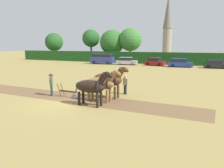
{
  "coord_description": "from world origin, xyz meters",
  "views": [
    {
      "loc": [
        8.78,
        -11.8,
        3.85
      ],
      "look_at": [
        2.17,
        2.22,
        1.1
      ],
      "focal_mm": 35.0,
      "sensor_mm": 36.0,
      "label": 1
    }
  ],
  "objects": [
    {
      "name": "plow",
      "position": [
        -0.91,
        1.27,
        0.32
      ],
      "size": [
        1.73,
        0.47,
        1.13
      ],
      "rotation": [
        0.0,
        0.0,
        -0.02
      ],
      "color": "#4C331E",
      "rests_on": "ground"
    },
    {
      "name": "farmer_at_plow",
      "position": [
        -2.49,
        1.15,
        0.99
      ],
      "size": [
        0.52,
        0.47,
        1.7
      ],
      "rotation": [
        0.0,
        0.0,
        0.85
      ],
      "color": "#28334C",
      "rests_on": "ground"
    },
    {
      "name": "church_spire",
      "position": [
        -5.84,
        61.5,
        10.74
      ],
      "size": [
        3.16,
        3.16,
        20.53
      ],
      "color": "gray",
      "rests_on": "ground"
    },
    {
      "name": "draft_horse_lead_left",
      "position": [
        1.77,
        -0.01,
        1.27
      ],
      "size": [
        2.84,
        0.91,
        2.36
      ],
      "rotation": [
        0.0,
        0.0,
        -0.02
      ],
      "color": "black",
      "rests_on": "ground"
    },
    {
      "name": "tree_center",
      "position": [
        -9.43,
        36.89,
        5.18
      ],
      "size": [
        5.34,
        5.34,
        7.86
      ],
      "color": "#423323",
      "rests_on": "ground"
    },
    {
      "name": "farmer_beside_team",
      "position": [
        2.47,
        4.07,
        0.87
      ],
      "size": [
        0.53,
        0.42,
        1.53
      ],
      "rotation": [
        0.0,
        0.0,
        0.96
      ],
      "color": "#38332D",
      "rests_on": "ground"
    },
    {
      "name": "plowed_furrow_strip",
      "position": [
        -1.48,
        1.28,
        0.0
      ],
      "size": [
        21.07,
        3.09,
        0.01
      ],
      "primitive_type": "cube",
      "rotation": [
        0.0,
        0.0,
        -0.02
      ],
      "color": "brown",
      "rests_on": "ground"
    },
    {
      "name": "parked_car_left",
      "position": [
        -7.32,
        29.22,
        0.73
      ],
      "size": [
        4.39,
        2.49,
        1.52
      ],
      "rotation": [
        0.0,
        0.0,
        0.17
      ],
      "color": "#A8A8B2",
      "rests_on": "ground"
    },
    {
      "name": "parked_car_center_left",
      "position": [
        -1.69,
        29.88,
        0.74
      ],
      "size": [
        4.06,
        2.41,
        1.55
      ],
      "rotation": [
        0.0,
        0.0,
        -0.18
      ],
      "color": "maroon",
      "rests_on": "ground"
    },
    {
      "name": "parked_car_center",
      "position": [
        3.1,
        28.87,
        0.74
      ],
      "size": [
        4.44,
        2.33,
        1.55
      ],
      "rotation": [
        0.0,
        0.0,
        0.13
      ],
      "color": "navy",
      "rests_on": "ground"
    },
    {
      "name": "hedgerow",
      "position": [
        0.0,
        33.76,
        1.23
      ],
      "size": [
        77.81,
        1.65,
        2.47
      ],
      "primitive_type": "cube",
      "color": "#1E511E",
      "rests_on": "ground"
    },
    {
      "name": "tree_left",
      "position": [
        -20.02,
        36.86,
        5.6
      ],
      "size": [
        4.41,
        4.41,
        7.84
      ],
      "color": "#4C3823",
      "rests_on": "ground"
    },
    {
      "name": "tree_far_left",
      "position": [
        -31.79,
        36.77,
        4.75
      ],
      "size": [
        4.93,
        4.93,
        7.23
      ],
      "color": "#4C3823",
      "rests_on": "ground"
    },
    {
      "name": "draft_horse_lead_right",
      "position": [
        1.79,
        1.22,
        1.28
      ],
      "size": [
        2.9,
        0.93,
        2.31
      ],
      "rotation": [
        0.0,
        0.0,
        -0.02
      ],
      "color": "brown",
      "rests_on": "ground"
    },
    {
      "name": "ground_plane",
      "position": [
        0.0,
        0.0,
        0.0
      ],
      "size": [
        240.0,
        240.0,
        0.0
      ],
      "primitive_type": "plane",
      "color": "#998447"
    },
    {
      "name": "tree_center_left",
      "position": [
        -13.97,
        36.58,
        4.58
      ],
      "size": [
        5.9,
        5.9,
        7.54
      ],
      "color": "#423323",
      "rests_on": "ground"
    },
    {
      "name": "parked_van",
      "position": [
        -12.6,
        28.82,
        1.1
      ],
      "size": [
        5.0,
        2.38,
        2.14
      ],
      "rotation": [
        0.0,
        0.0,
        0.11
      ],
      "color": "navy",
      "rests_on": "ground"
    },
    {
      "name": "draft_horse_trail_left",
      "position": [
        1.81,
        2.45,
        1.37
      ],
      "size": [
        2.97,
        1.06,
        2.45
      ],
      "rotation": [
        0.0,
        0.0,
        -0.02
      ],
      "color": "#513319",
      "rests_on": "ground"
    },
    {
      "name": "parked_car_center_right",
      "position": [
        8.91,
        29.27,
        0.69
      ],
      "size": [
        4.01,
        2.24,
        1.43
      ],
      "rotation": [
        0.0,
        0.0,
        0.12
      ],
      "color": "black",
      "rests_on": "ground"
    }
  ]
}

